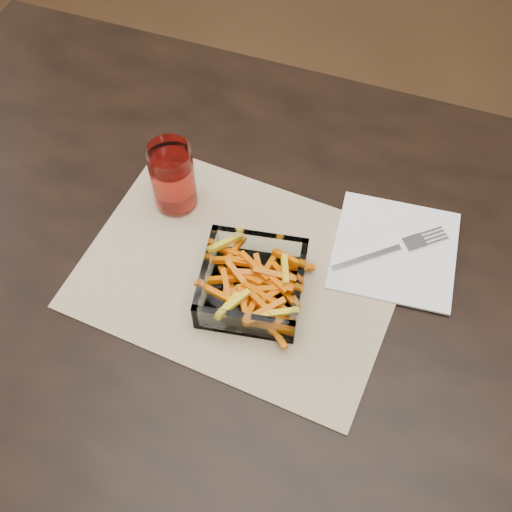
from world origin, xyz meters
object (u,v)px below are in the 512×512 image
object	(u,v)px
dining_table	(333,331)
fork	(394,249)
glass_bowl	(252,285)
tumbler	(173,179)

from	to	relation	value
dining_table	fork	xyz separation A→B (m)	(0.05, 0.11, 0.10)
fork	dining_table	bearing A→B (deg)	-65.13
glass_bowl	fork	distance (m)	0.22
tumbler	dining_table	bearing A→B (deg)	-17.49
fork	glass_bowl	bearing A→B (deg)	-91.90
glass_bowl	tumbler	distance (m)	0.21
tumbler	fork	distance (m)	0.35
dining_table	tumbler	world-z (taller)	tumbler
dining_table	fork	world-z (taller)	fork
dining_table	fork	bearing A→B (deg)	64.50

